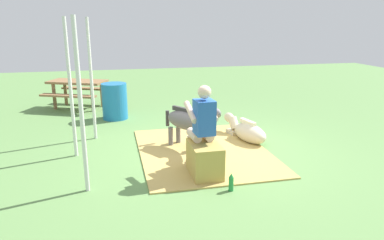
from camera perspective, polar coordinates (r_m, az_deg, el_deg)
The scene contains 12 objects.
ground_plane at distance 6.50m, azimuth 2.62°, elevation -5.10°, with size 24.00×24.00×0.00m, color #608C4C.
hay_patch at distance 6.51m, azimuth 1.79°, elevation -4.95°, with size 2.94×2.27×0.02m, color tan.
hay_bale at distance 5.43m, azimuth 2.04°, elevation -6.42°, with size 0.67×0.44×0.52m, color tan.
person_seated at distance 5.41m, azimuth 1.57°, elevation -0.64°, with size 0.68×0.44×1.40m.
pony_standing at distance 6.45m, azimuth -0.59°, elevation -0.19°, with size 1.18×0.90×0.90m.
pony_lying at distance 7.12m, azimuth 8.78°, elevation -1.80°, with size 1.36×0.61×0.42m.
soda_bottle at distance 5.05m, azimuth 6.29°, elevation -9.89°, with size 0.07×0.07×0.26m.
water_barrel at distance 8.78m, azimuth -12.29°, elevation 2.97°, with size 0.60×0.60×0.86m, color #1E72B2.
tent_pole_left at distance 4.90m, azimuth -17.38°, elevation 1.79°, with size 0.06×0.06×2.37m, color silver.
tent_pole_right at distance 7.20m, azimuth -15.82°, elevation 6.14°, with size 0.06×0.06×2.37m, color silver.
tent_pole_mid at distance 6.33m, azimuth -18.90°, elevation 4.65°, with size 0.06×0.06×2.37m, color silver.
picnic_bench at distance 10.13m, azimuth -17.84°, elevation 5.06°, with size 1.80×1.90×0.75m.
Camera 1 is at (-5.85, 1.65, 2.29)m, focal length 33.28 mm.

